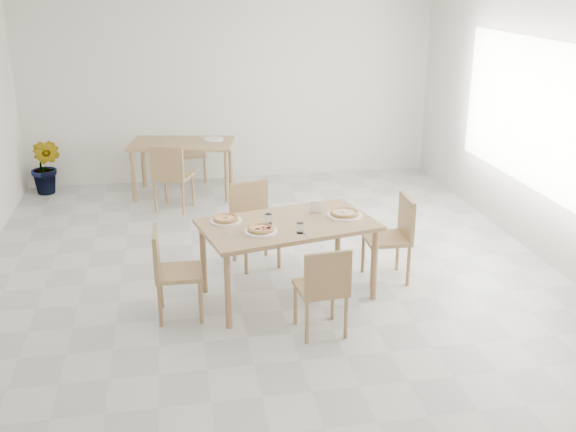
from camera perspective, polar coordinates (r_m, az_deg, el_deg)
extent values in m
plane|color=beige|center=(7.08, -1.71, -4.71)|extent=(7.00, 7.00, 0.00)
plane|color=silver|center=(10.03, -4.84, 10.98)|extent=(6.00, 0.00, 6.00)
plane|color=silver|center=(3.39, 7.00, -7.44)|extent=(6.00, 0.00, 6.00)
plane|color=silver|center=(7.64, 21.19, 6.89)|extent=(0.00, 7.00, 7.00)
cube|color=white|center=(7.86, 20.05, 8.12)|extent=(1.60, 0.02, 3.20)
cube|color=#A97856|center=(6.28, 0.00, -0.75)|extent=(1.75, 1.23, 0.04)
cylinder|color=#A97856|center=(5.88, -5.11, -6.35)|extent=(0.06, 0.06, 0.71)
cylinder|color=#A97856|center=(6.42, 7.33, -4.09)|extent=(0.06, 0.06, 0.71)
cylinder|color=#A97856|center=(6.54, -7.18, -3.60)|extent=(0.06, 0.06, 0.71)
cylinder|color=#A97856|center=(7.03, 4.24, -1.78)|extent=(0.06, 0.06, 0.71)
cube|color=#A08450|center=(5.78, 2.78, -6.09)|extent=(0.44, 0.44, 0.04)
cube|color=#A08450|center=(5.54, 3.40, -4.92)|extent=(0.41, 0.07, 0.38)
cylinder|color=#A08450|center=(6.08, 3.81, -7.04)|extent=(0.03, 0.03, 0.39)
cylinder|color=#A08450|center=(5.98, 0.65, -7.45)|extent=(0.03, 0.03, 0.39)
cylinder|color=#A08450|center=(5.79, 4.93, -8.53)|extent=(0.03, 0.03, 0.39)
cylinder|color=#A08450|center=(5.69, 1.61, -8.99)|extent=(0.03, 0.03, 0.39)
cube|color=#A08450|center=(7.08, -2.74, -0.83)|extent=(0.52, 0.52, 0.04)
cube|color=#A08450|center=(7.18, -3.33, 1.35)|extent=(0.43, 0.14, 0.41)
cylinder|color=#A08450|center=(6.95, -3.58, -3.32)|extent=(0.04, 0.04, 0.42)
cylinder|color=#A08450|center=(7.07, -0.77, -2.85)|extent=(0.04, 0.04, 0.42)
cylinder|color=#A08450|center=(7.27, -4.59, -2.27)|extent=(0.04, 0.04, 0.42)
cylinder|color=#A08450|center=(7.39, -1.89, -1.84)|extent=(0.04, 0.04, 0.42)
cube|color=#A08450|center=(6.11, -9.21, -4.76)|extent=(0.42, 0.42, 0.04)
cube|color=#A08450|center=(6.03, -11.11, -2.97)|extent=(0.05, 0.42, 0.40)
cylinder|color=#A08450|center=(6.04, -7.39, -7.29)|extent=(0.04, 0.04, 0.41)
cylinder|color=#A08450|center=(6.36, -7.50, -5.83)|extent=(0.04, 0.04, 0.41)
cylinder|color=#A08450|center=(6.05, -10.78, -7.46)|extent=(0.04, 0.04, 0.41)
cylinder|color=#A08450|center=(6.37, -10.72, -6.00)|extent=(0.04, 0.04, 0.41)
cube|color=#A08450|center=(6.81, 8.33, -1.90)|extent=(0.45, 0.45, 0.04)
cube|color=#A08450|center=(6.79, 10.01, -0.04)|extent=(0.06, 0.43, 0.41)
cylinder|color=#A08450|center=(7.02, 6.38, -3.18)|extent=(0.04, 0.04, 0.42)
cylinder|color=#A08450|center=(6.69, 7.14, -4.40)|extent=(0.04, 0.04, 0.42)
cylinder|color=#A08450|center=(7.11, 9.27, -2.99)|extent=(0.04, 0.04, 0.42)
cylinder|color=#A08450|center=(6.79, 10.16, -4.19)|extent=(0.04, 0.04, 0.42)
cylinder|color=white|center=(6.33, -5.28, -0.41)|extent=(0.30, 0.30, 0.02)
cylinder|color=white|center=(6.47, 4.81, 0.08)|extent=(0.34, 0.34, 0.02)
cylinder|color=white|center=(6.05, -2.31, -1.30)|extent=(0.30, 0.30, 0.02)
cylinder|color=#E5B36B|center=(6.32, -5.28, -0.28)|extent=(0.27, 0.27, 0.01)
torus|color=#E5B36B|center=(6.32, -5.29, -0.20)|extent=(0.28, 0.28, 0.03)
cylinder|color=orange|center=(6.32, -5.29, -0.21)|extent=(0.21, 0.21, 0.01)
ellipsoid|color=#14581B|center=(6.32, -5.29, -0.15)|extent=(0.05, 0.04, 0.01)
cylinder|color=#E5B36B|center=(6.46, 4.82, 0.20)|extent=(0.30, 0.30, 0.01)
torus|color=#E5B36B|center=(6.46, 4.82, 0.28)|extent=(0.30, 0.30, 0.03)
cylinder|color=beige|center=(6.46, 4.82, 0.28)|extent=(0.24, 0.24, 0.01)
cylinder|color=#E5B36B|center=(6.05, -2.32, -1.17)|extent=(0.26, 0.26, 0.01)
torus|color=#E5B36B|center=(6.04, -2.32, -1.08)|extent=(0.26, 0.26, 0.03)
cylinder|color=orange|center=(6.04, -2.32, -1.09)|extent=(0.19, 0.19, 0.01)
cylinder|color=white|center=(6.25, -1.66, -0.23)|extent=(0.07, 0.07, 0.09)
cylinder|color=white|center=(6.02, 1.02, -1.03)|extent=(0.07, 0.07, 0.09)
cube|color=silver|center=(6.55, 2.35, 0.36)|extent=(0.12, 0.07, 0.01)
cube|color=white|center=(6.53, 2.36, 0.88)|extent=(0.11, 0.06, 0.11)
cube|color=silver|center=(5.99, -5.09, -1.66)|extent=(0.03, 0.17, 0.01)
cube|color=silver|center=(6.03, 1.39, -1.43)|extent=(0.06, 0.18, 0.01)
cube|color=#A08450|center=(9.43, -8.95, 6.08)|extent=(1.52, 1.04, 0.04)
cylinder|color=#A08450|center=(9.34, -12.96, 3.28)|extent=(0.06, 0.06, 0.71)
cylinder|color=#A08450|center=(9.13, -5.22, 3.35)|extent=(0.06, 0.06, 0.71)
cylinder|color=#A08450|center=(9.95, -12.14, 4.38)|extent=(0.06, 0.06, 0.71)
cylinder|color=#A08450|center=(9.76, -4.87, 4.45)|extent=(0.06, 0.06, 0.71)
cube|color=#A08450|center=(8.89, -9.67, 3.34)|extent=(0.58, 0.58, 0.04)
cube|color=#A08450|center=(8.65, -10.23, 4.44)|extent=(0.43, 0.20, 0.42)
cylinder|color=#A08450|center=(9.07, -8.04, 2.19)|extent=(0.04, 0.04, 0.43)
cylinder|color=#A08450|center=(9.20, -10.27, 2.32)|extent=(0.04, 0.04, 0.43)
cylinder|color=#A08450|center=(8.73, -8.86, 1.44)|extent=(0.04, 0.04, 0.43)
cylinder|color=#A08450|center=(8.87, -11.16, 1.59)|extent=(0.04, 0.04, 0.43)
cube|color=#A08450|center=(10.16, -8.17, 5.22)|extent=(0.42, 0.42, 0.04)
cube|color=#A08450|center=(10.28, -8.33, 6.58)|extent=(0.40, 0.06, 0.38)
cylinder|color=#A08450|center=(10.03, -8.98, 3.74)|extent=(0.03, 0.03, 0.39)
cylinder|color=#A08450|center=(10.06, -7.05, 3.89)|extent=(0.03, 0.03, 0.39)
cylinder|color=#A08450|center=(10.36, -9.14, 4.25)|extent=(0.03, 0.03, 0.39)
cylinder|color=#A08450|center=(10.39, -7.28, 4.39)|extent=(0.03, 0.03, 0.39)
cylinder|color=white|center=(9.51, -6.33, 6.49)|extent=(0.27, 0.27, 0.02)
imported|color=#30631D|center=(10.00, -19.79, 3.96)|extent=(0.54, 0.50, 0.80)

